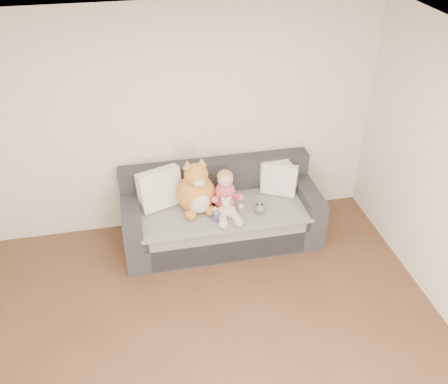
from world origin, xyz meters
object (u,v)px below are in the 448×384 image
(plush_cat, at_px, (197,191))
(sippy_cup, at_px, (216,215))
(toddler, at_px, (226,195))
(sofa, at_px, (221,215))
(teddy_bear, at_px, (226,208))

(plush_cat, xyz_separation_m, sippy_cup, (0.17, -0.25, -0.17))
(plush_cat, bearing_deg, toddler, -24.43)
(sofa, xyz_separation_m, sippy_cup, (-0.11, -0.31, 0.23))
(teddy_bear, bearing_deg, plush_cat, 149.23)
(sofa, distance_m, teddy_bear, 0.36)
(teddy_bear, relative_size, sippy_cup, 1.93)
(toddler, xyz_separation_m, sippy_cup, (-0.14, -0.16, -0.14))
(toddler, bearing_deg, sippy_cup, -129.83)
(plush_cat, bearing_deg, sippy_cup, -63.45)
(toddler, bearing_deg, teddy_bear, -98.87)
(sofa, relative_size, toddler, 4.43)
(sofa, bearing_deg, teddy_bear, -87.18)
(toddler, relative_size, plush_cat, 0.76)
(sofa, xyz_separation_m, plush_cat, (-0.27, -0.05, 0.40))
(toddler, height_order, sippy_cup, toddler)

